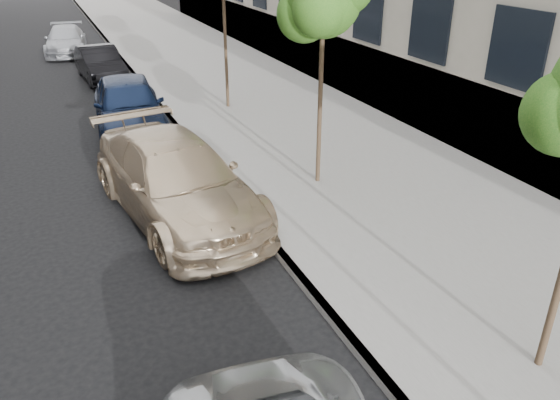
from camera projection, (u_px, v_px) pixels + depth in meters
sidewalk at (187, 53)px, 26.22m from camera, size 6.40×72.00×0.14m
curb at (121, 58)px, 25.11m from camera, size 0.15×72.00×0.14m
suv at (176, 180)px, 11.06m from camera, size 3.01×5.76×1.59m
sedan_blue at (129, 105)px, 15.76m from camera, size 2.27×4.87×1.61m
sedan_black at (100, 64)px, 21.40m from camera, size 1.68×4.03×1.30m
sedan_rear at (66, 40)px, 26.09m from camera, size 2.30×4.53×1.26m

